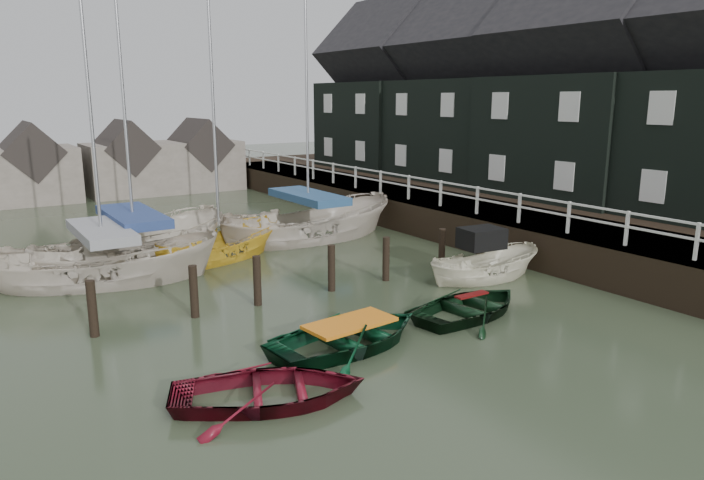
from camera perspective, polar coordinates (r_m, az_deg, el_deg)
ground at (r=15.78m, az=0.10°, el=-8.08°), size 120.00×120.00×0.00m
pier at (r=28.83m, az=4.97°, el=2.94°), size 3.04×32.00×2.70m
land_strip at (r=32.61m, az=12.62°, el=2.56°), size 14.00×38.00×1.50m
quay_houses at (r=31.19m, az=14.93°, el=12.49°), size 6.52×28.14×10.01m
mooring_pilings at (r=17.60m, az=-8.34°, el=-4.27°), size 13.72×0.22×1.80m
far_sheds at (r=39.53m, az=-20.09°, el=6.57°), size 14.00×4.08×4.39m
rowboat_red at (r=12.36m, az=-7.47°, el=-14.39°), size 4.41×3.85×0.76m
rowboat_green at (r=14.69m, az=-0.18°, el=-9.71°), size 4.32×3.28×0.84m
rowboat_dkgreen at (r=17.03m, az=10.75°, el=-6.72°), size 4.04×3.17×0.76m
motorboat at (r=20.34m, az=11.91°, el=-3.22°), size 4.17×1.96×2.41m
sailboat_a at (r=21.12m, az=-21.49°, el=-3.39°), size 7.47×4.61×10.88m
sailboat_b at (r=22.65m, az=-19.01°, el=-2.13°), size 8.15×5.57×13.01m
sailboat_c at (r=23.07m, az=-11.88°, el=-1.54°), size 5.88×3.78×10.94m
sailboat_d at (r=25.65m, az=-3.95°, el=0.25°), size 7.69×3.00×13.54m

